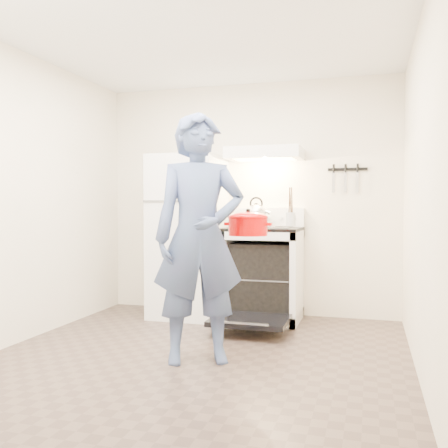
% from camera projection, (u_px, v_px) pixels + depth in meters
% --- Properties ---
extents(floor, '(3.60, 3.60, 0.00)m').
position_uv_depth(floor, '(193.00, 360.00, 3.78)').
color(floor, '#4B3C33').
rests_on(floor, ground).
extents(back_wall, '(3.20, 0.02, 2.50)m').
position_uv_depth(back_wall, '(249.00, 199.00, 5.46)').
color(back_wall, white).
rests_on(back_wall, ground).
extents(refrigerator, '(0.70, 0.70, 1.70)m').
position_uv_depth(refrigerator, '(188.00, 236.00, 5.30)').
color(refrigerator, white).
rests_on(refrigerator, floor).
extents(stove_body, '(0.76, 0.65, 0.92)m').
position_uv_depth(stove_body, '(263.00, 275.00, 5.11)').
color(stove_body, white).
rests_on(stove_body, floor).
extents(cooktop, '(0.76, 0.65, 0.03)m').
position_uv_depth(cooktop, '(263.00, 229.00, 5.09)').
color(cooktop, black).
rests_on(cooktop, stove_body).
extents(backsplash, '(0.76, 0.07, 0.20)m').
position_uv_depth(backsplash, '(269.00, 217.00, 5.36)').
color(backsplash, white).
rests_on(backsplash, cooktop).
extents(oven_door, '(0.70, 0.54, 0.04)m').
position_uv_depth(oven_door, '(250.00, 320.00, 4.55)').
color(oven_door, black).
rests_on(oven_door, floor).
extents(oven_rack, '(0.60, 0.52, 0.01)m').
position_uv_depth(oven_rack, '(263.00, 277.00, 5.11)').
color(oven_rack, gray).
rests_on(oven_rack, stove_body).
extents(range_hood, '(0.76, 0.50, 0.12)m').
position_uv_depth(range_hood, '(265.00, 154.00, 5.14)').
color(range_hood, white).
rests_on(range_hood, back_wall).
extents(knife_strip, '(0.40, 0.02, 0.03)m').
position_uv_depth(knife_strip, '(348.00, 169.00, 5.14)').
color(knife_strip, black).
rests_on(knife_strip, back_wall).
extents(pizza_stone, '(0.32, 0.32, 0.02)m').
position_uv_depth(pizza_stone, '(255.00, 276.00, 5.09)').
color(pizza_stone, '#987553').
rests_on(pizza_stone, oven_rack).
extents(tea_kettle, '(0.26, 0.21, 0.31)m').
position_uv_depth(tea_kettle, '(256.00, 212.00, 5.18)').
color(tea_kettle, '#B9B9BE').
rests_on(tea_kettle, cooktop).
extents(utensil_jar, '(0.10, 0.10, 0.13)m').
position_uv_depth(utensil_jar, '(291.00, 219.00, 4.75)').
color(utensil_jar, silver).
rests_on(utensil_jar, cooktop).
extents(person, '(0.81, 0.69, 1.87)m').
position_uv_depth(person, '(199.00, 238.00, 3.73)').
color(person, '#3A5479').
rests_on(person, floor).
extents(dutch_oven, '(0.38, 0.31, 0.25)m').
position_uv_depth(dutch_oven, '(248.00, 226.00, 3.98)').
color(dutch_oven, '#D70000').
rests_on(dutch_oven, person).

